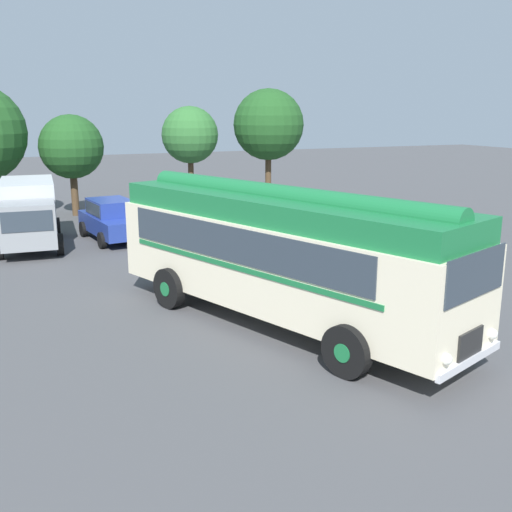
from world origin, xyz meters
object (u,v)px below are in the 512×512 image
(car_mid_right, at_px, (233,211))
(box_van, at_px, (28,211))
(car_mid_left, at_px, (170,213))
(car_near_left, at_px, (112,219))
(vintage_bus, at_px, (281,250))

(car_mid_right, bearing_deg, box_van, 177.98)
(car_mid_left, xyz_separation_m, car_mid_right, (2.75, -0.51, 0.00))
(car_near_left, bearing_deg, box_van, 174.62)
(car_mid_right, bearing_deg, car_near_left, 179.99)
(car_mid_left, bearing_deg, vintage_bus, -92.78)
(vintage_bus, bearing_deg, car_near_left, 99.62)
(vintage_bus, relative_size, car_mid_right, 2.40)
(car_near_left, bearing_deg, vintage_bus, -80.38)
(vintage_bus, distance_m, box_van, 13.08)
(vintage_bus, distance_m, car_mid_right, 12.22)
(vintage_bus, height_order, car_near_left, vintage_bus)
(vintage_bus, height_order, box_van, vintage_bus)
(car_near_left, bearing_deg, car_mid_left, 11.27)
(car_near_left, bearing_deg, car_mid_right, -0.01)
(car_mid_left, distance_m, car_mid_right, 2.80)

